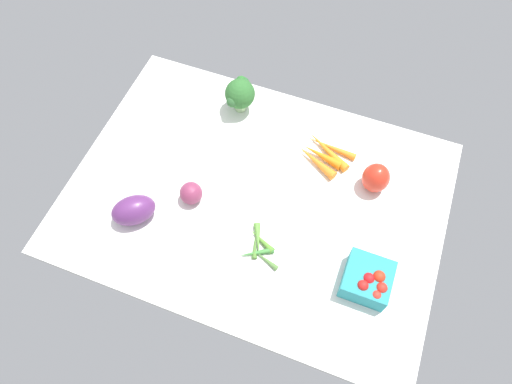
% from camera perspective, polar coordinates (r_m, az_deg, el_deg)
% --- Properties ---
extents(tablecloth, '(1.04, 0.76, 0.02)m').
position_cam_1_polar(tablecloth, '(1.31, -0.00, -0.63)').
color(tablecloth, white).
rests_on(tablecloth, ground).
extents(okra_pile, '(0.12, 0.12, 0.02)m').
position_cam_1_polar(okra_pile, '(1.23, 0.34, -6.71)').
color(okra_pile, '#507B39').
rests_on(okra_pile, tablecloth).
extents(carrot_bunch, '(0.17, 0.15, 0.03)m').
position_cam_1_polar(carrot_bunch, '(1.37, 8.34, 4.63)').
color(carrot_bunch, orange).
rests_on(carrot_bunch, tablecloth).
extents(bell_pepper_red, '(0.11, 0.11, 0.09)m').
position_cam_1_polar(bell_pepper_red, '(1.32, 14.57, 1.69)').
color(bell_pepper_red, red).
rests_on(bell_pepper_red, tablecloth).
extents(broccoli_head, '(0.09, 0.11, 0.12)m').
position_cam_1_polar(broccoli_head, '(1.43, -2.00, 12.07)').
color(broccoli_head, '#A0C789').
rests_on(broccoli_head, tablecloth).
extents(red_onion_near_basket, '(0.06, 0.06, 0.06)m').
position_cam_1_polar(red_onion_near_basket, '(1.28, -8.02, -0.14)').
color(red_onion_near_basket, '#813050').
rests_on(red_onion_near_basket, tablecloth).
extents(berry_basket, '(0.12, 0.12, 0.08)m').
position_cam_1_polar(berry_basket, '(1.20, 13.63, -10.49)').
color(berry_basket, teal).
rests_on(berry_basket, tablecloth).
extents(eggplant, '(0.14, 0.14, 0.08)m').
position_cam_1_polar(eggplant, '(1.28, -14.88, -2.18)').
color(eggplant, '#5B2A65').
rests_on(eggplant, tablecloth).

